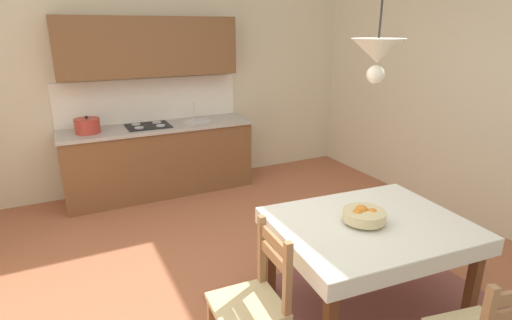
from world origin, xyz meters
name	(u,v)px	position (x,y,z in m)	size (l,w,h in m)	color
ground_plane	(257,294)	(0.00, 0.00, -0.05)	(5.98, 6.09, 0.10)	#A86042
wall_back	(158,35)	(0.00, 2.80, 1.98)	(5.98, 0.12, 3.95)	beige
wall_right	(510,38)	(2.75, 0.00, 1.98)	(0.12, 6.09, 3.95)	beige
area_rug	(371,317)	(0.61, -0.70, 0.00)	(2.10, 1.60, 0.01)	brown
kitchen_cabinetry	(157,128)	(-0.18, 2.47, 0.86)	(2.36, 0.63, 2.20)	brown
dining_table	(369,237)	(0.61, -0.60, 0.63)	(1.43, 1.17, 0.75)	brown
dining_chair_tv_side	(253,303)	(-0.36, -0.66, 0.44)	(0.44, 0.44, 0.93)	#D1BC89
fruit_bowl	(364,215)	(0.55, -0.59, 0.81)	(0.30, 0.30, 0.12)	beige
pendant_lamp	(378,52)	(0.47, -0.66, 1.93)	(0.32, 0.32, 0.80)	black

